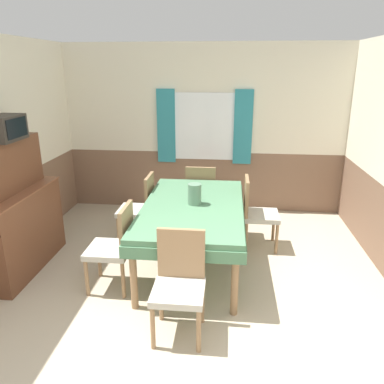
{
  "coord_description": "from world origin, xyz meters",
  "views": [
    {
      "loc": [
        0.42,
        -2.2,
        2.24
      ],
      "look_at": [
        0.01,
        1.76,
        0.91
      ],
      "focal_mm": 35.0,
      "sensor_mm": 36.0,
      "label": 1
    }
  ],
  "objects_px": {
    "chair_head_window": "(201,193)",
    "chair_head_near": "(179,281)",
    "vase": "(195,194)",
    "dining_table": "(193,213)",
    "chair_right_far": "(256,211)",
    "sideboard": "(16,217)",
    "chair_left_near": "(115,245)",
    "tv": "(4,128)",
    "chair_left_far": "(140,206)"
  },
  "relations": [
    {
      "from": "chair_left_near",
      "to": "chair_left_far",
      "type": "xyz_separation_m",
      "value": [
        0.0,
        1.12,
        0.0
      ]
    },
    {
      "from": "chair_right_far",
      "to": "vase",
      "type": "distance_m",
      "value": 0.99
    },
    {
      "from": "chair_left_far",
      "to": "vase",
      "type": "distance_m",
      "value": 1.01
    },
    {
      "from": "chair_left_far",
      "to": "sideboard",
      "type": "bearing_deg",
      "value": 124.4
    },
    {
      "from": "dining_table",
      "to": "chair_right_far",
      "type": "distance_m",
      "value": 0.95
    },
    {
      "from": "vase",
      "to": "tv",
      "type": "bearing_deg",
      "value": -172.31
    },
    {
      "from": "chair_head_near",
      "to": "chair_right_far",
      "type": "relative_size",
      "value": 1.0
    },
    {
      "from": "chair_head_near",
      "to": "chair_right_far",
      "type": "distance_m",
      "value": 1.9
    },
    {
      "from": "chair_head_window",
      "to": "dining_table",
      "type": "bearing_deg",
      "value": -90.0
    },
    {
      "from": "chair_left_near",
      "to": "sideboard",
      "type": "bearing_deg",
      "value": 76.9
    },
    {
      "from": "chair_left_far",
      "to": "sideboard",
      "type": "xyz_separation_m",
      "value": [
        -1.22,
        -0.84,
        0.15
      ]
    },
    {
      "from": "chair_right_far",
      "to": "sideboard",
      "type": "distance_m",
      "value": 2.86
    },
    {
      "from": "chair_head_window",
      "to": "vase",
      "type": "distance_m",
      "value": 1.22
    },
    {
      "from": "dining_table",
      "to": "chair_left_near",
      "type": "bearing_deg",
      "value": -143.29
    },
    {
      "from": "chair_head_near",
      "to": "chair_right_far",
      "type": "bearing_deg",
      "value": -113.41
    },
    {
      "from": "dining_table",
      "to": "vase",
      "type": "bearing_deg",
      "value": 54.97
    },
    {
      "from": "chair_left_near",
      "to": "tv",
      "type": "relative_size",
      "value": 2.03
    },
    {
      "from": "sideboard",
      "to": "dining_table",
      "type": "bearing_deg",
      "value": 7.97
    },
    {
      "from": "sideboard",
      "to": "tv",
      "type": "relative_size",
      "value": 3.29
    },
    {
      "from": "chair_left_far",
      "to": "chair_head_window",
      "type": "bearing_deg",
      "value": -50.72
    },
    {
      "from": "tv",
      "to": "vase",
      "type": "distance_m",
      "value": 2.14
    },
    {
      "from": "sideboard",
      "to": "vase",
      "type": "xyz_separation_m",
      "value": [
        1.99,
        0.3,
        0.24
      ]
    },
    {
      "from": "chair_head_near",
      "to": "chair_left_near",
      "type": "height_order",
      "value": "same"
    },
    {
      "from": "sideboard",
      "to": "chair_head_window",
      "type": "bearing_deg",
      "value": 36.34
    },
    {
      "from": "chair_right_far",
      "to": "chair_left_near",
      "type": "xyz_separation_m",
      "value": [
        -1.51,
        -1.12,
        0.0
      ]
    },
    {
      "from": "chair_head_near",
      "to": "chair_left_far",
      "type": "xyz_separation_m",
      "value": [
        -0.75,
        1.74,
        0.0
      ]
    },
    {
      "from": "chair_left_far",
      "to": "tv",
      "type": "distance_m",
      "value": 1.85
    },
    {
      "from": "dining_table",
      "to": "chair_head_near",
      "type": "distance_m",
      "value": 1.19
    },
    {
      "from": "chair_head_near",
      "to": "tv",
      "type": "relative_size",
      "value": 2.03
    },
    {
      "from": "chair_head_near",
      "to": "chair_left_far",
      "type": "distance_m",
      "value": 1.9
    },
    {
      "from": "chair_head_window",
      "to": "chair_head_near",
      "type": "bearing_deg",
      "value": -90.0
    },
    {
      "from": "dining_table",
      "to": "chair_left_near",
      "type": "height_order",
      "value": "chair_left_near"
    },
    {
      "from": "chair_head_near",
      "to": "chair_head_window",
      "type": "bearing_deg",
      "value": -90.0
    },
    {
      "from": "chair_head_window",
      "to": "chair_left_near",
      "type": "xyz_separation_m",
      "value": [
        -0.75,
        -1.74,
        0.0
      ]
    },
    {
      "from": "chair_head_near",
      "to": "sideboard",
      "type": "height_order",
      "value": "sideboard"
    },
    {
      "from": "chair_head_window",
      "to": "chair_right_far",
      "type": "distance_m",
      "value": 0.97
    },
    {
      "from": "chair_right_far",
      "to": "chair_left_far",
      "type": "height_order",
      "value": "same"
    },
    {
      "from": "dining_table",
      "to": "tv",
      "type": "height_order",
      "value": "tv"
    },
    {
      "from": "tv",
      "to": "vase",
      "type": "relative_size",
      "value": 1.92
    },
    {
      "from": "dining_table",
      "to": "vase",
      "type": "relative_size",
      "value": 8.39
    },
    {
      "from": "dining_table",
      "to": "chair_head_near",
      "type": "bearing_deg",
      "value": -90.0
    },
    {
      "from": "chair_head_window",
      "to": "chair_head_near",
      "type": "height_order",
      "value": "same"
    },
    {
      "from": "dining_table",
      "to": "chair_left_near",
      "type": "xyz_separation_m",
      "value": [
        -0.75,
        -0.56,
        -0.16
      ]
    },
    {
      "from": "chair_head_window",
      "to": "chair_right_far",
      "type": "height_order",
      "value": "same"
    },
    {
      "from": "chair_right_far",
      "to": "sideboard",
      "type": "height_order",
      "value": "sideboard"
    },
    {
      "from": "chair_left_far",
      "to": "chair_right_far",
      "type": "bearing_deg",
      "value": -90.0
    },
    {
      "from": "dining_table",
      "to": "chair_left_near",
      "type": "distance_m",
      "value": 0.95
    },
    {
      "from": "chair_head_near",
      "to": "chair_left_near",
      "type": "xyz_separation_m",
      "value": [
        -0.75,
        0.62,
        0.0
      ]
    },
    {
      "from": "sideboard",
      "to": "tv",
      "type": "height_order",
      "value": "tv"
    },
    {
      "from": "chair_head_near",
      "to": "vase",
      "type": "xyz_separation_m",
      "value": [
        0.02,
        1.2,
        0.38
      ]
    }
  ]
}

